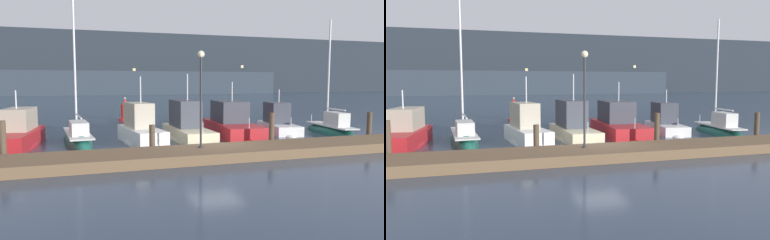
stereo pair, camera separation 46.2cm
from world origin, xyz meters
The scene contains 16 objects.
ground_plane centered at (0.00, 0.00, 0.00)m, with size 400.00×400.00×0.00m, color #2D3D51.
dock centered at (0.00, -1.50, 0.23)m, with size 27.69×2.80×0.45m, color brown.
mooring_pile_0 centered at (-9.68, 0.15, 0.92)m, with size 0.28×0.28×1.84m, color #4C3D2D.
mooring_pile_1 centered at (-3.23, 0.15, 0.72)m, with size 0.28×0.28×1.44m, color #4C3D2D.
mooring_pile_2 centered at (3.23, 0.15, 0.92)m, with size 0.28×0.28×1.85m, color #4C3D2D.
mooring_pile_3 centered at (9.68, 0.15, 0.86)m, with size 0.28×0.28×1.72m, color #4C3D2D.
motorboat_berth_1 centered at (-9.64, 4.41, 0.39)m, with size 2.74×6.35×3.57m.
sailboat_berth_2 centered at (-6.56, 4.67, 0.14)m, with size 1.93×6.70×10.70m.
motorboat_berth_3 centered at (-3.14, 3.55, 0.40)m, with size 2.36×5.28×4.45m.
motorboat_berth_4 centered at (-0.23, 4.11, 0.42)m, with size 1.97×6.32×4.57m.
motorboat_berth_5 centered at (2.96, 4.69, 0.40)m, with size 3.24×7.28×4.08m.
motorboat_berth_6 centered at (6.73, 5.31, 0.39)m, with size 2.72×5.31×3.42m.
sailboat_berth_7 centered at (9.81, 3.66, 0.18)m, with size 2.16×5.86×8.22m.
channel_buoy centered at (-2.21, 16.74, 0.79)m, with size 1.13×1.13×2.08m.
dock_lamppost centered at (-1.22, -1.15, 3.38)m, with size 0.32×0.32×4.43m.
hillside_backdrop centered at (-2.53, 95.54, 8.00)m, with size 240.00×23.00×17.33m.
Camera 2 is at (-6.46, -17.40, 3.48)m, focal length 35.00 mm.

